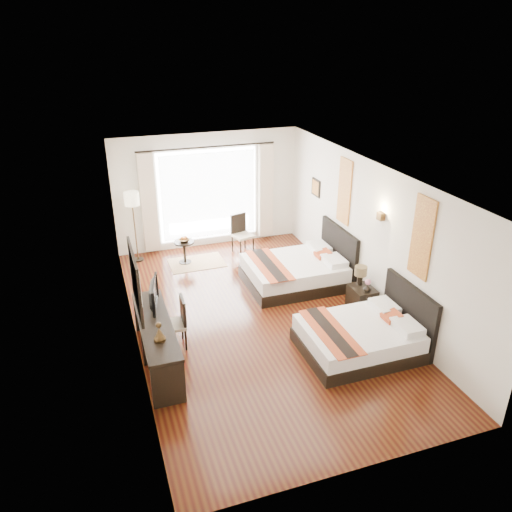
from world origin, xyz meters
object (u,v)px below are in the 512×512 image
object	(u,v)px
console_desk	(157,343)
vase	(367,288)
table_lamp	(361,272)
nightstand	(362,299)
television	(150,294)
fruit_bowl	(184,241)
window_chair	(242,241)
side_table	(185,252)
desk_chair	(175,332)
bed_near	(363,336)
bed_far	(298,270)
floor_lamp	(132,203)

from	to	relation	value
console_desk	vase	bearing A→B (deg)	3.24
table_lamp	console_desk	distance (m)	4.03
nightstand	television	size ratio (longest dim) A/B	0.67
fruit_bowl	window_chair	bearing A→B (deg)	6.86
nightstand	side_table	world-z (taller)	side_table
console_desk	desk_chair	xyz separation A→B (m)	(0.35, 0.38, -0.10)
bed_near	fruit_bowl	distance (m)	4.88
vase	nightstand	bearing A→B (deg)	89.19
table_lamp	vase	size ratio (longest dim) A/B	2.55
desk_chair	side_table	size ratio (longest dim) A/B	1.68
table_lamp	bed_near	bearing A→B (deg)	-116.44
television	side_table	size ratio (longest dim) A/B	1.44
bed_far	console_desk	bearing A→B (deg)	-150.69
bed_far	vase	xyz separation A→B (m)	(0.70, -1.61, 0.27)
table_lamp	floor_lamp	bearing A→B (deg)	136.87
nightstand	window_chair	size ratio (longest dim) A/B	0.55
nightstand	desk_chair	size ratio (longest dim) A/B	0.57
vase	console_desk	world-z (taller)	console_desk
bed_near	television	xyz separation A→B (m)	(-3.31, 1.32, 0.70)
table_lamp	nightstand	bearing A→B (deg)	-95.22
television	bed_near	bearing A→B (deg)	-99.45
bed_far	nightstand	xyz separation A→B (m)	(0.70, -1.45, -0.05)
nightstand	table_lamp	bearing A→B (deg)	84.78
nightstand	window_chair	bearing A→B (deg)	111.55
console_desk	window_chair	distance (m)	4.59
floor_lamp	bed_far	bearing A→B (deg)	-36.27
bed_near	floor_lamp	distance (m)	5.93
table_lamp	desk_chair	world-z (taller)	desk_chair
bed_near	television	bearing A→B (deg)	158.22
television	vase	bearing A→B (deg)	-82.40
floor_lamp	side_table	distance (m)	1.61
bed_far	table_lamp	xyz separation A→B (m)	(0.71, -1.30, 0.46)
side_table	fruit_bowl	xyz separation A→B (m)	(0.00, -0.02, 0.30)
side_table	desk_chair	bearing A→B (deg)	-104.28
vase	television	distance (m)	3.97
nightstand	window_chair	distance (m)	3.65
table_lamp	vase	distance (m)	0.36
table_lamp	window_chair	world-z (taller)	window_chair
bed_far	table_lamp	world-z (taller)	bed_far
vase	console_desk	size ratio (longest dim) A/B	0.07
bed_far	nightstand	size ratio (longest dim) A/B	3.98
vase	console_desk	xyz separation A→B (m)	(-3.96, -0.22, -0.20)
vase	bed_far	bearing A→B (deg)	113.50
bed_near	fruit_bowl	bearing A→B (deg)	116.23
console_desk	desk_chair	world-z (taller)	desk_chair
desk_chair	television	bearing A→B (deg)	-26.17
console_desk	side_table	size ratio (longest dim) A/B	4.08
desk_chair	vase	bearing A→B (deg)	179.09
side_table	fruit_bowl	distance (m)	0.30
side_table	bed_near	bearing A→B (deg)	-63.88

